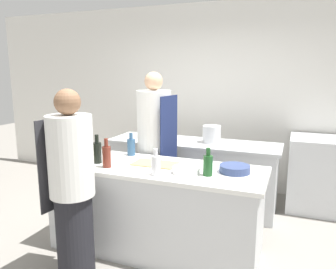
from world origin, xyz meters
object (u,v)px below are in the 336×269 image
(stockpot, at_px, (212,134))
(bottle_olive_oil, at_px, (131,146))
(chef_at_prep_near, at_px, (72,188))
(chef_at_stove, at_px, (154,149))
(bowl_mixing_large, at_px, (235,169))
(bowl_prep_small, at_px, (186,170))
(bottle_vinegar, at_px, (107,156))
(bottle_water, at_px, (156,165))
(bottle_wine, at_px, (97,152))
(oven_range, at_px, (327,175))
(bottle_cooking_oil, at_px, (79,158))
(bottle_sauce, at_px, (208,165))

(stockpot, bearing_deg, bottle_olive_oil, -124.47)
(stockpot, bearing_deg, chef_at_prep_near, -110.59)
(chef_at_stove, relative_size, bowl_mixing_large, 6.40)
(chef_at_prep_near, height_order, bowl_prep_small, chef_at_prep_near)
(bottle_vinegar, height_order, stockpot, bottle_vinegar)
(bottle_water, height_order, bowl_mixing_large, bottle_water)
(chef_at_stove, height_order, bottle_wine, chef_at_stove)
(chef_at_prep_near, height_order, bottle_water, chef_at_prep_near)
(oven_range, xyz_separation_m, chef_at_stove, (-1.97, -1.09, 0.42))
(chef_at_stove, xyz_separation_m, bottle_cooking_oil, (-0.41, -0.89, 0.08))
(chef_at_stove, height_order, bowl_prep_small, chef_at_stove)
(bottle_sauce, bearing_deg, bottle_olive_oil, 158.06)
(chef_at_stove, bearing_deg, bottle_sauce, 57.49)
(bottle_vinegar, bearing_deg, chef_at_prep_near, -97.16)
(bottle_vinegar, bearing_deg, oven_range, 42.56)
(bowl_prep_small, xyz_separation_m, stockpot, (-0.10, 1.36, 0.08))
(bottle_vinegar, bearing_deg, bottle_wine, 150.32)
(chef_at_prep_near, height_order, bottle_cooking_oil, chef_at_prep_near)
(bottle_vinegar, xyz_separation_m, bowl_prep_small, (0.77, 0.11, -0.08))
(bottle_vinegar, bearing_deg, bottle_cooking_oil, -168.34)
(chef_at_prep_near, xyz_separation_m, bottle_water, (0.59, 0.41, 0.16))
(bottle_cooking_oil, height_order, stockpot, stockpot)
(bowl_mixing_large, height_order, stockpot, stockpot)
(oven_range, distance_m, bottle_wine, 2.96)
(chef_at_stove, height_order, bowl_mixing_large, chef_at_stove)
(bottle_vinegar, distance_m, stockpot, 1.61)
(chef_at_prep_near, xyz_separation_m, stockpot, (0.72, 1.92, 0.17))
(chef_at_prep_near, xyz_separation_m, bottle_vinegar, (0.06, 0.46, 0.17))
(chef_at_stove, relative_size, bottle_vinegar, 6.30)
(chef_at_stove, bearing_deg, bottle_vinegar, -0.69)
(chef_at_prep_near, relative_size, bottle_cooking_oil, 8.03)
(bottle_cooking_oil, bearing_deg, bowl_mixing_large, 13.24)
(oven_range, bearing_deg, bottle_sauce, -121.85)
(bottle_cooking_oil, bearing_deg, bottle_olive_oil, 63.03)
(oven_range, bearing_deg, bottle_cooking_oil, -140.16)
(bottle_vinegar, distance_m, bowl_prep_small, 0.78)
(bottle_vinegar, relative_size, bottle_water, 1.17)
(oven_range, distance_m, chef_at_stove, 2.29)
(oven_range, bearing_deg, stockpot, -162.03)
(bowl_mixing_large, distance_m, stockpot, 1.29)
(bottle_cooking_oil, relative_size, bowl_mixing_large, 0.74)
(bowl_prep_small, bearing_deg, bottle_cooking_oil, -171.11)
(bottle_sauce, bearing_deg, chef_at_prep_near, -150.98)
(bottle_vinegar, bearing_deg, bottle_sauce, 6.40)
(chef_at_stove, bearing_deg, bottle_olive_oil, -12.91)
(chef_at_prep_near, xyz_separation_m, bowl_prep_small, (0.82, 0.57, 0.09))
(stockpot, bearing_deg, bowl_mixing_large, -66.56)
(bowl_mixing_large, height_order, bowl_prep_small, bowl_mixing_large)
(stockpot, bearing_deg, bottle_sauce, -77.34)
(bottle_cooking_oil, bearing_deg, stockpot, 58.14)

